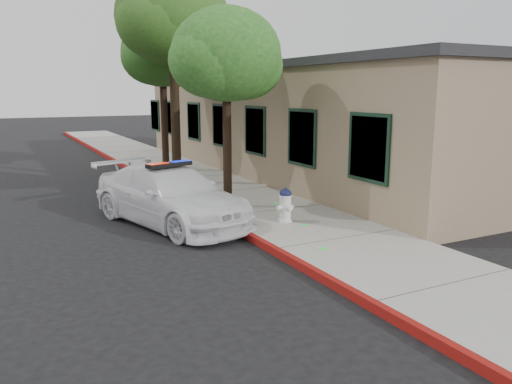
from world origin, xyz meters
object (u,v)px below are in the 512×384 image
Objects in this scene: clapboard_building at (309,120)px; fire_hydrant at (286,205)px; street_tree_far at (163,55)px; street_tree_near at (227,59)px; police_car at (170,195)px; street_tree_mid at (172,22)px.

clapboard_building is 9.12m from fire_hydrant.
street_tree_far is at bearing 159.10° from clapboard_building.
street_tree_near reaches higher than clapboard_building.
street_tree_near is at bearing -0.14° from police_car.
street_tree_near is at bearing -139.63° from clapboard_building.
fire_hydrant is (-5.37, -7.21, -1.56)m from clapboard_building.
clapboard_building is at bearing 19.22° from police_car.
street_tree_mid reaches higher than street_tree_far.
police_car is 1.01× the size of street_tree_near.
street_tree_mid is (-5.98, -0.84, 3.40)m from clapboard_building.
street_tree_near is at bearing 99.24° from fire_hydrant.
street_tree_mid is (-0.61, 6.37, 4.96)m from fire_hydrant.
street_tree_near reaches higher than fire_hydrant.
street_tree_near reaches higher than police_car.
street_tree_far is at bearing 79.12° from street_tree_mid.
clapboard_building is at bearing 40.37° from street_tree_near.
clapboard_building is 25.12× the size of fire_hydrant.
street_tree_far is (2.33, 7.64, 3.90)m from police_car.
street_tree_far reaches higher than street_tree_near.
police_car is at bearing 140.39° from fire_hydrant.
fire_hydrant is at bearing -75.63° from street_tree_near.
street_tree_near is at bearing -94.05° from street_tree_far.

